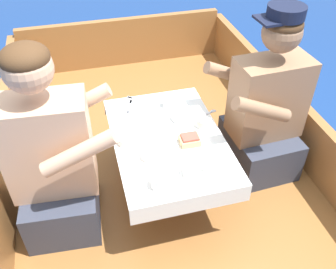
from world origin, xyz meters
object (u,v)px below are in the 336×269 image
coffee_cup_center (159,181)px  tin_can (202,122)px  person_port (53,161)px  coffee_cup_port (169,102)px  sandwich (190,140)px  person_starboard (265,111)px  coffee_cup_starboard (190,169)px

coffee_cup_center → tin_can: 0.50m
person_port → tin_can: 0.80m
coffee_cup_port → sandwich: bearing=-87.9°
tin_can → coffee_cup_center: bearing=-131.9°
sandwich → coffee_cup_center: (-0.22, -0.24, -0.00)m
tin_can → person_starboard: bearing=2.1°
person_port → coffee_cup_center: bearing=-24.6°
person_starboard → coffee_cup_port: person_starboard is taller
coffee_cup_port → tin_can: (0.12, -0.23, -0.00)m
person_starboard → tin_can: person_starboard is taller
person_starboard → coffee_cup_starboard: person_starboard is taller
sandwich → person_port: bearing=178.8°
person_starboard → coffee_cup_center: person_starboard is taller
person_port → tin_can: (0.79, 0.11, -0.01)m
coffee_cup_center → tin_can: (0.33, 0.37, -0.00)m
person_starboard → tin_can: bearing=-0.8°
sandwich → person_starboard: bearing=16.0°
sandwich → coffee_cup_starboard: 0.21m
person_starboard → coffee_cup_port: size_ratio=9.99×
person_port → coffee_cup_center: size_ratio=9.93×
sandwich → tin_can: bearing=49.0°
sandwich → tin_can: size_ratio=1.56×
person_port → coffee_cup_starboard: 0.66m
person_starboard → coffee_cup_starboard: bearing=29.2°
person_port → coffee_cup_starboard: (0.62, -0.22, -0.00)m
person_port → sandwich: size_ratio=9.83×
sandwich → coffee_cup_starboard: size_ratio=1.09×
person_starboard → coffee_cup_starboard: (-0.56, -0.35, 0.01)m
coffee_cup_port → tin_can: size_ratio=1.52×
person_port → coffee_cup_center: person_port is taller
person_port → coffee_cup_port: 0.75m
tin_can → coffee_cup_port: bearing=118.0°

